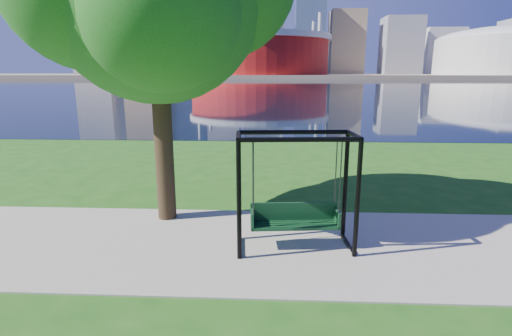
{
  "coord_description": "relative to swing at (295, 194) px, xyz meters",
  "views": [
    {
      "loc": [
        0.21,
        -7.98,
        3.42
      ],
      "look_at": [
        -0.19,
        0.0,
        1.5
      ],
      "focal_mm": 28.0,
      "sensor_mm": 36.0,
      "label": 1
    }
  ],
  "objects": [
    {
      "name": "far_bank",
      "position": [
        -0.6,
        306.57,
        -0.12
      ],
      "size": [
        900.0,
        228.0,
        2.0
      ],
      "primitive_type": "cube",
      "color": "#937F60",
      "rests_on": "ground"
    },
    {
      "name": "river",
      "position": [
        -0.6,
        102.57,
        -1.11
      ],
      "size": [
        900.0,
        180.0,
        0.02
      ],
      "primitive_type": "cube",
      "color": "black",
      "rests_on": "ground"
    },
    {
      "name": "skyline",
      "position": [
        -4.86,
        319.97,
        34.77
      ],
      "size": [
        392.0,
        66.0,
        96.5
      ],
      "color": "gray",
      "rests_on": "far_bank"
    },
    {
      "name": "swing",
      "position": [
        0.0,
        0.0,
        0.0
      ],
      "size": [
        2.34,
        1.17,
        2.31
      ],
      "rotation": [
        0.0,
        0.0,
        0.09
      ],
      "color": "black",
      "rests_on": "ground"
    },
    {
      "name": "ground",
      "position": [
        -0.6,
        0.57,
        -1.12
      ],
      "size": [
        900.0,
        900.0,
        0.0
      ],
      "primitive_type": "plane",
      "color": "#1E5114",
      "rests_on": "ground"
    },
    {
      "name": "path",
      "position": [
        -0.6,
        0.07,
        -1.1
      ],
      "size": [
        120.0,
        4.0,
        0.03
      ],
      "primitive_type": "cube",
      "color": "#9E937F",
      "rests_on": "ground"
    },
    {
      "name": "stadium",
      "position": [
        -10.6,
        235.57,
        13.11
      ],
      "size": [
        83.0,
        83.0,
        32.0
      ],
      "color": "maroon",
      "rests_on": "far_bank"
    }
  ]
}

